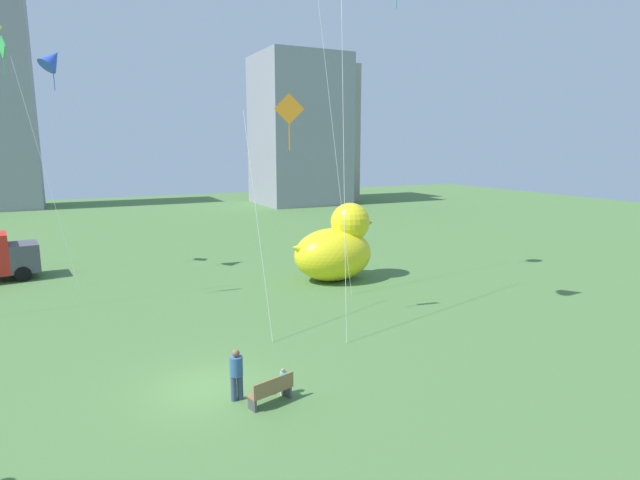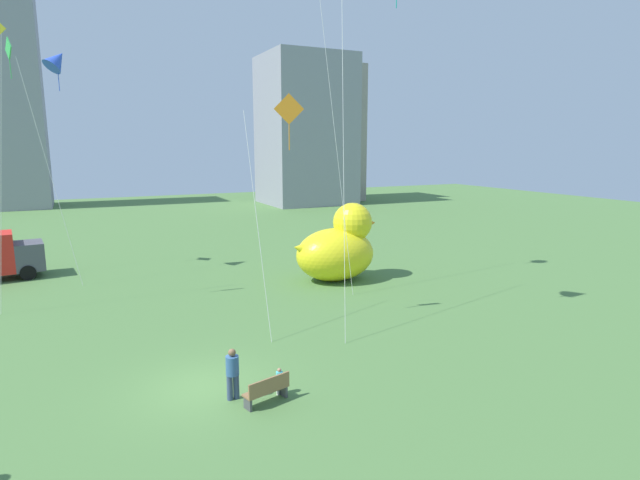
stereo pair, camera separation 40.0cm
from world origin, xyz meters
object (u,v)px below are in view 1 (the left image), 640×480
at_px(kite_green, 1,60).
at_px(kite_blue, 52,60).
at_px(kite_orange, 287,118).
at_px(person_child, 283,380).
at_px(giant_inflatable_duck, 336,248).
at_px(person_adult, 236,372).
at_px(park_bench, 272,390).

bearing_deg(kite_green, kite_blue, -40.19).
distance_m(kite_orange, kite_blue, 16.34).
xyz_separation_m(person_child, kite_green, (-8.51, 21.52, 12.35)).
bearing_deg(kite_orange, kite_green, 125.64).
bearing_deg(giant_inflatable_duck, person_adult, -130.21).
height_order(person_child, kite_green, kite_green).
xyz_separation_m(kite_orange, kite_green, (-11.23, 15.66, 3.75)).
height_order(giant_inflatable_duck, kite_green, kite_green).
relative_size(person_child, kite_orange, 0.09).
relative_size(park_bench, person_adult, 0.93).
bearing_deg(giant_inflatable_duck, kite_green, 150.72).
xyz_separation_m(person_adult, kite_orange, (4.16, 5.51, 8.17)).
bearing_deg(kite_blue, person_adult, -76.87).
distance_m(person_child, kite_blue, 23.57).
bearing_deg(kite_orange, giant_inflatable_duck, 47.22).
height_order(park_bench, person_child, person_child).
xyz_separation_m(person_adult, kite_blue, (-4.41, 18.93, 11.80)).
height_order(kite_orange, kite_green, kite_green).
distance_m(kite_orange, kite_green, 19.64).
height_order(kite_green, kite_blue, kite_green).
bearing_deg(person_adult, kite_blue, 103.13).
height_order(park_bench, kite_blue, kite_blue).
bearing_deg(person_child, kite_green, 111.59).
xyz_separation_m(park_bench, person_child, (0.56, 0.40, 0.03)).
bearing_deg(person_child, giant_inflatable_duck, 54.98).
xyz_separation_m(park_bench, giant_inflatable_duck, (8.98, 12.43, 1.50)).
bearing_deg(kite_green, park_bench, -70.06).
bearing_deg(person_child, kite_orange, 65.11).
distance_m(park_bench, person_child, 0.69).
relative_size(park_bench, kite_blue, 0.12).
bearing_deg(park_bench, person_adult, 139.61).
distance_m(park_bench, kite_orange, 11.16).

